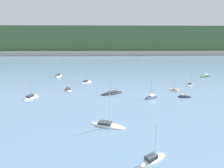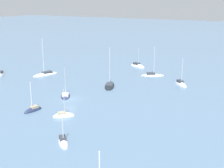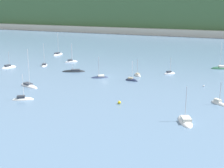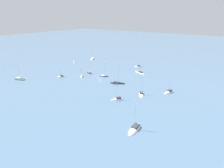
# 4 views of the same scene
# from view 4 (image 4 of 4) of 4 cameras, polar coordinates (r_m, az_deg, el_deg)

# --- Properties ---
(ground_plane) EXTENTS (600.00, 600.00, 0.00)m
(ground_plane) POSITION_cam_4_polar(r_m,az_deg,el_deg) (110.32, -4.00, 2.21)
(ground_plane) COLOR slate
(sailboat_0) EXTENTS (5.32, 5.52, 8.97)m
(sailboat_0) POSITION_cam_4_polar(r_m,az_deg,el_deg) (81.21, 1.85, -5.10)
(sailboat_0) COLOR silver
(sailboat_0) RESTS_ON ground_plane
(sailboat_1) EXTENTS (5.52, 7.56, 10.00)m
(sailboat_1) POSITION_cam_4_polar(r_m,az_deg,el_deg) (87.46, 9.53, -3.36)
(sailboat_1) COLOR white
(sailboat_1) RESTS_ON ground_plane
(sailboat_2) EXTENTS (6.36, 5.38, 8.12)m
(sailboat_2) POSITION_cam_4_polar(r_m,az_deg,el_deg) (111.37, -2.75, 2.49)
(sailboat_2) COLOR #232D4C
(sailboat_2) RESTS_ON ground_plane
(sailboat_3) EXTENTS (4.85, 2.07, 7.65)m
(sailboat_3) POSITION_cam_4_polar(r_m,az_deg,el_deg) (118.56, -7.41, 3.53)
(sailboat_3) COLOR #232D4C
(sailboat_3) RESTS_ON ground_plane
(sailboat_4) EXTENTS (9.26, 6.36, 11.79)m
(sailboat_4) POSITION_cam_4_polar(r_m,az_deg,el_deg) (100.03, 1.75, 0.21)
(sailboat_4) COLOR black
(sailboat_4) RESTS_ON ground_plane
(sailboat_5) EXTENTS (4.40, 4.56, 6.93)m
(sailboat_5) POSITION_cam_4_polar(r_m,az_deg,el_deg) (115.03, -16.23, 2.25)
(sailboat_5) COLOR silver
(sailboat_5) RESTS_ON ground_plane
(sailboat_6) EXTENTS (4.11, 6.85, 7.66)m
(sailboat_6) POSITION_cam_4_polar(r_m,az_deg,el_deg) (92.96, 18.07, -2.63)
(sailboat_6) COLOR white
(sailboat_6) RESTS_ON ground_plane
(sailboat_7) EXTENTS (3.25, 8.38, 12.01)m
(sailboat_7) POSITION_cam_4_polar(r_m,az_deg,el_deg) (62.46, 7.42, -14.40)
(sailboat_7) COLOR white
(sailboat_7) RESTS_ON ground_plane
(sailboat_8) EXTENTS (8.00, 5.05, 11.45)m
(sailboat_8) POSITION_cam_4_polar(r_m,az_deg,el_deg) (119.78, -27.91, 1.31)
(sailboat_8) COLOR #2D6647
(sailboat_8) RESTS_ON ground_plane
(sailboat_9) EXTENTS (4.96, 4.69, 6.72)m
(sailboat_9) POSITION_cam_4_polar(r_m,az_deg,el_deg) (149.08, -12.21, 7.02)
(sailboat_9) COLOR white
(sailboat_9) RESTS_ON ground_plane
(sailboat_10) EXTENTS (9.04, 5.22, 12.70)m
(sailboat_10) POSITION_cam_4_polar(r_m,az_deg,el_deg) (119.97, 9.10, 3.66)
(sailboat_10) COLOR silver
(sailboat_10) RESTS_ON ground_plane
(sailboat_11) EXTENTS (4.25, 4.43, 6.98)m
(sailboat_11) POSITION_cam_4_polar(r_m,az_deg,el_deg) (112.72, -9.90, 2.41)
(sailboat_11) COLOR white
(sailboat_11) RESTS_ON ground_plane
(sailboat_12) EXTENTS (5.76, 8.26, 9.00)m
(sailboat_12) POSITION_cam_4_polar(r_m,az_deg,el_deg) (156.87, -6.37, 8.09)
(sailboat_12) COLOR white
(sailboat_12) RESTS_ON ground_plane
(sailboat_13) EXTENTS (5.94, 4.73, 7.99)m
(sailboat_13) POSITION_cam_4_polar(r_m,az_deg,el_deg) (133.86, 8.54, 5.61)
(sailboat_13) COLOR white
(sailboat_13) RESTS_ON ground_plane
(mooring_buoy_0) EXTENTS (0.52, 0.52, 0.52)m
(mooring_buoy_0) POSITION_cam_4_polar(r_m,az_deg,el_deg) (134.18, -15.57, 5.14)
(mooring_buoy_0) COLOR white
(mooring_buoy_0) RESTS_ON ground_plane
(mooring_buoy_1) EXTENTS (0.85, 0.85, 0.85)m
(mooring_buoy_1) POSITION_cam_4_polar(r_m,az_deg,el_deg) (140.83, -2.28, 6.76)
(mooring_buoy_1) COLOR yellow
(mooring_buoy_1) RESTS_ON ground_plane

